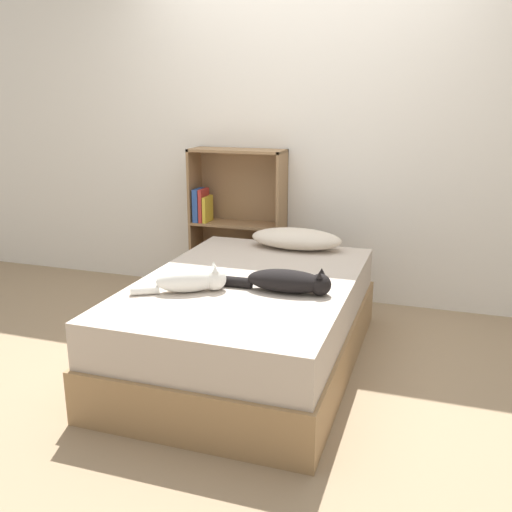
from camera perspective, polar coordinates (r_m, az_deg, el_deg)
The scene contains 7 objects.
ground_plane at distance 3.44m, azimuth -0.73°, elevation -10.56°, with size 8.00×8.00×0.00m, color #997F60.
wall_back at distance 4.33m, azimuth 4.96°, elevation 12.10°, with size 8.00×0.06×2.50m.
bed at distance 3.33m, azimuth -0.75°, elevation -6.63°, with size 1.20×1.82×0.52m.
pillow at distance 3.87m, azimuth 4.04°, elevation 1.73°, with size 0.62×0.29×0.14m.
cat_light at distance 3.04m, azimuth -6.31°, elevation -2.41°, with size 0.46×0.31×0.15m.
cat_dark at distance 3.01m, azimuth 3.26°, elevation -2.57°, with size 0.62×0.17×0.14m.
bookshelf at distance 4.44m, azimuth -1.93°, elevation 3.51°, with size 0.72×0.26×1.14m.
Camera 1 is at (1.02, -2.91, 1.53)m, focal length 40.00 mm.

